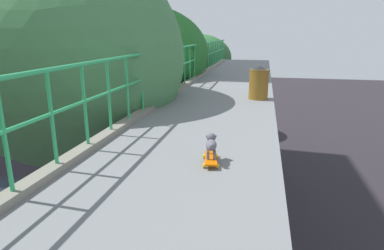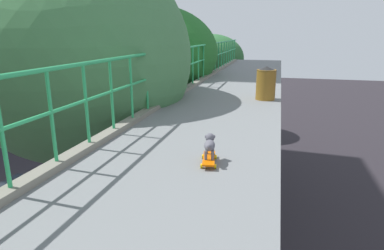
# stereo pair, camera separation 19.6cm
# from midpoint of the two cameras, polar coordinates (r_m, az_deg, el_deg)

# --- Properties ---
(overpass_deck) EXTENTS (2.71, 36.13, 0.39)m
(overpass_deck) POSITION_cam_midpoint_polar(r_m,az_deg,el_deg) (3.61, -6.38, -14.47)
(overpass_deck) COLOR slate
(overpass_deck) RESTS_ON bridge_pier
(green_railing) EXTENTS (0.20, 34.32, 1.23)m
(green_railing) POSITION_cam_midpoint_polar(r_m,az_deg,el_deg) (4.03, -24.32, -4.83)
(green_railing) COLOR slate
(green_railing) RESTS_ON overpass_deck
(car_silver_fourth) EXTENTS (1.83, 3.85, 1.32)m
(car_silver_fourth) POSITION_cam_midpoint_polar(r_m,az_deg,el_deg) (17.50, -27.47, -11.06)
(car_silver_fourth) COLOR #B7B7BC
(car_silver_fourth) RESTS_ON ground
(car_yellow_cab_fifth) EXTENTS (1.95, 4.19, 1.49)m
(car_yellow_cab_fifth) POSITION_cam_midpoint_polar(r_m,az_deg,el_deg) (18.36, -10.65, -7.97)
(car_yellow_cab_fifth) COLOR yellow
(car_yellow_cab_fifth) RESTS_ON ground
(car_white_sixth) EXTENTS (1.73, 4.39, 1.48)m
(car_white_sixth) POSITION_cam_midpoint_polar(r_m,az_deg,el_deg) (22.50, -16.14, -3.88)
(car_white_sixth) COLOR silver
(car_white_sixth) RESTS_ON ground
(city_bus) EXTENTS (2.70, 11.24, 3.37)m
(city_bus) POSITION_cam_midpoint_polar(r_m,az_deg,el_deg) (36.46, -3.99, 6.02)
(city_bus) COLOR white
(city_bus) RESTS_ON ground
(roadside_tree_mid) EXTENTS (5.82, 5.82, 10.05)m
(roadside_tree_mid) POSITION_cam_midpoint_polar(r_m,az_deg,el_deg) (9.13, -18.43, 10.75)
(roadside_tree_mid) COLOR brown
(roadside_tree_mid) RESTS_ON ground
(roadside_tree_far) EXTENTS (5.19, 5.19, 8.99)m
(roadside_tree_far) POSITION_cam_midpoint_polar(r_m,az_deg,el_deg) (13.50, -6.43, 12.03)
(roadside_tree_far) COLOR brown
(roadside_tree_far) RESTS_ON ground
(roadside_tree_farthest) EXTENTS (5.00, 5.00, 7.83)m
(roadside_tree_farthest) POSITION_cam_midpoint_polar(r_m,az_deg,el_deg) (26.89, 3.69, 11.31)
(roadside_tree_farthest) COLOR brown
(roadside_tree_farthest) RESTS_ON ground
(toy_skateboard) EXTENTS (0.25, 0.52, 0.08)m
(toy_skateboard) POSITION_cam_midpoint_polar(r_m,az_deg,el_deg) (4.25, 4.25, -5.80)
(toy_skateboard) COLOR #E75E04
(toy_skateboard) RESTS_ON overpass_deck
(small_dog) EXTENTS (0.18, 0.39, 0.28)m
(small_dog) POSITION_cam_midpoint_polar(r_m,az_deg,el_deg) (4.24, 4.38, -3.24)
(small_dog) COLOR #585761
(small_dog) RESTS_ON toy_skateboard
(litter_bin) EXTENTS (0.48, 0.48, 0.82)m
(litter_bin) POSITION_cam_midpoint_polar(r_m,az_deg,el_deg) (8.46, 13.23, 7.08)
(litter_bin) COLOR brown
(litter_bin) RESTS_ON overpass_deck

